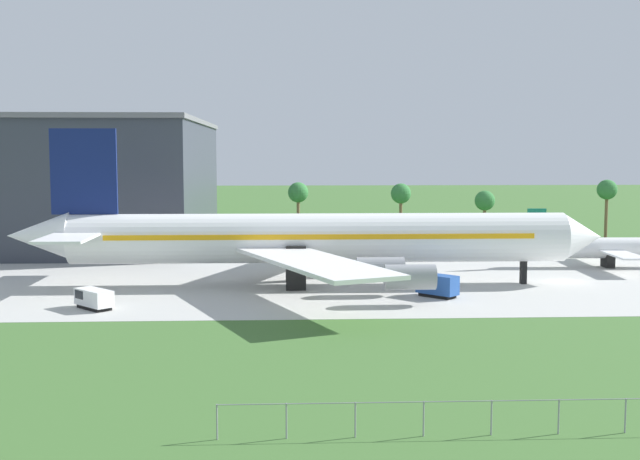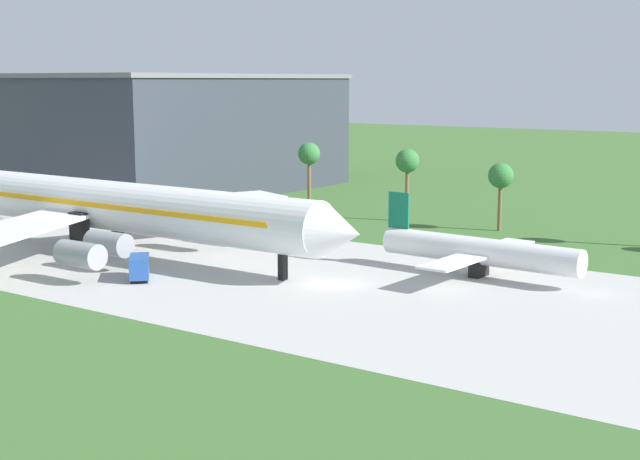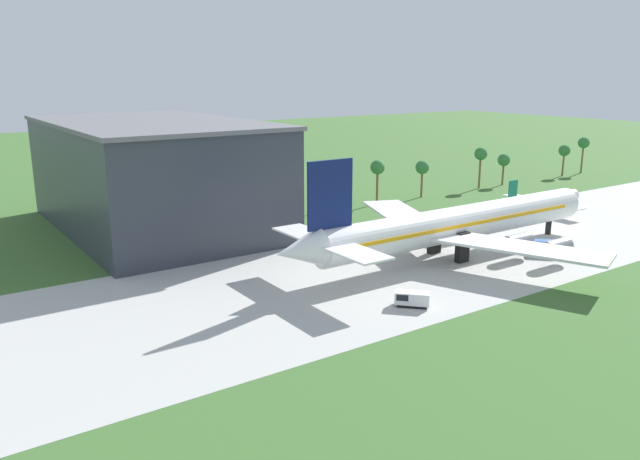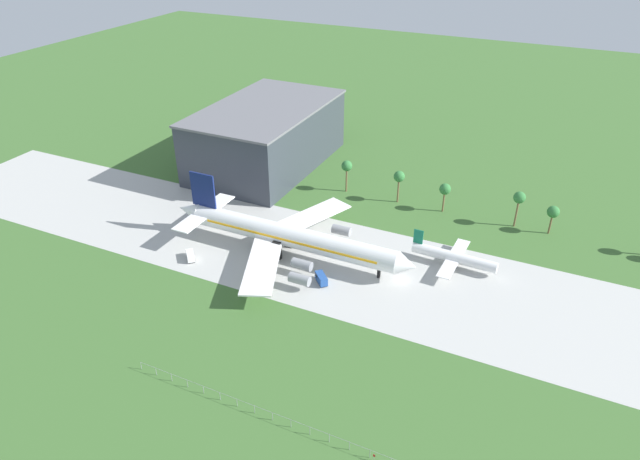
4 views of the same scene
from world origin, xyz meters
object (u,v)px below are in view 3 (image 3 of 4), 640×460
(baggage_tug, at_px, (411,299))
(terminal_building, at_px, (153,174))
(jet_airliner, at_px, (456,224))
(catering_van, at_px, (546,247))
(regional_aircraft, at_px, (542,200))

(baggage_tug, xyz_separation_m, terminal_building, (-12.65, 65.43, 10.05))
(jet_airliner, bearing_deg, catering_van, -31.48)
(jet_airliner, xyz_separation_m, regional_aircraft, (43.34, 13.69, -3.07))
(regional_aircraft, height_order, terminal_building, terminal_building)
(regional_aircraft, height_order, baggage_tug, regional_aircraft)
(baggage_tug, xyz_separation_m, catering_van, (37.62, 5.27, 0.24))
(regional_aircraft, relative_size, catering_van, 4.90)
(terminal_building, bearing_deg, jet_airliner, -54.99)
(regional_aircraft, bearing_deg, jet_airliner, -162.47)
(jet_airliner, height_order, regional_aircraft, jet_airliner)
(jet_airliner, distance_m, baggage_tug, 27.65)
(regional_aircraft, relative_size, baggage_tug, 4.80)
(regional_aircraft, distance_m, baggage_tug, 72.26)
(jet_airliner, xyz_separation_m, terminal_building, (-36.04, 51.44, 5.33))
(jet_airliner, xyz_separation_m, baggage_tug, (-23.39, -13.98, -4.72))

